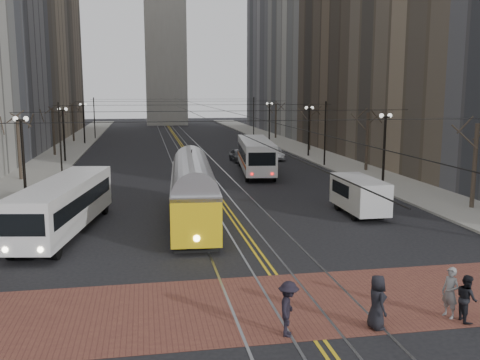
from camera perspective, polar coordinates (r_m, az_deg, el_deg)
name	(u,v)px	position (r m, az deg, el deg)	size (l,w,h in m)	color
ground	(268,268)	(23.70, 3.04, -9.34)	(260.00, 260.00, 0.00)	black
sidewalk_left	(62,154)	(67.97, -18.43, 2.62)	(5.00, 140.00, 0.15)	gray
sidewalk_right	(302,149)	(70.22, 6.60, 3.25)	(5.00, 140.00, 0.15)	gray
crosswalk_band	(293,303)	(20.08, 5.70, -12.92)	(25.00, 6.00, 0.01)	brown
streetcar_rails	(187,152)	(67.46, -5.71, 2.95)	(4.80, 130.00, 0.02)	gray
centre_lines	(187,152)	(67.46, -5.71, 2.96)	(0.42, 130.00, 0.01)	gold
building_left_far	(30,23)	(110.42, -21.50, 15.29)	(16.00, 20.00, 40.00)	brown
building_right_mid	(380,18)	(75.03, 14.66, 16.37)	(16.00, 20.00, 34.00)	brown
building_right_far	(295,29)	(112.78, 5.90, 15.75)	(16.00, 20.00, 40.00)	slate
lamp_posts	(200,142)	(51.07, -4.32, 4.03)	(27.60, 57.20, 5.60)	black
street_trees	(193,137)	(57.52, -4.99, 4.64)	(31.68, 53.28, 5.60)	#382D23
trolley_wires	(194,128)	(57.03, -4.96, 5.58)	(25.96, 120.00, 6.60)	black
transit_bus	(64,207)	(30.34, -18.25, -2.79)	(2.40, 11.50, 2.88)	white
streetcar	(193,198)	(31.11, -5.04, -1.88)	(2.40, 12.95, 3.05)	yellow
rear_bus	(256,157)	(49.91, 1.67, 2.51)	(2.62, 12.05, 3.14)	silver
cargo_van	(359,197)	(33.98, 12.59, -1.74)	(2.01, 5.22, 2.31)	silver
sedan_grey	(239,155)	(58.29, -0.11, 2.65)	(1.62, 4.02, 1.37)	#43464B
sedan_silver	(274,154)	(60.02, 3.62, 2.83)	(1.46, 4.19, 1.38)	#B8BAC1
pedestrian_a	(377,302)	(18.25, 14.41, -12.48)	(0.88, 0.57, 1.80)	black
pedestrian_b	(450,292)	(19.85, 21.52, -11.10)	(0.64, 0.42, 1.75)	gray
pedestrian_c	(467,298)	(19.77, 23.02, -11.52)	(0.78, 0.61, 1.60)	black
pedestrian_d	(288,309)	(17.29, 5.19, -13.52)	(1.15, 0.66, 1.78)	black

